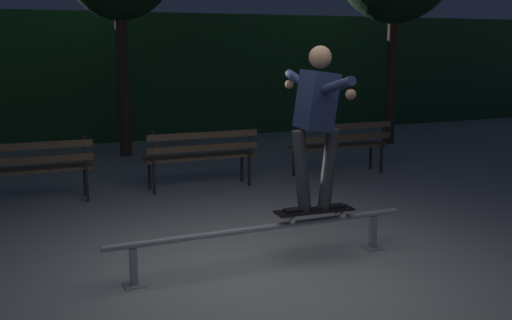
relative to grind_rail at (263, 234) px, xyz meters
The scene contains 8 objects.
ground_plane 0.40m from the grind_rail, 90.00° to the right, with size 90.00×90.00×0.00m, color #ADAAA8.
hedge_backdrop 8.47m from the grind_rail, 90.00° to the left, with size 24.00×1.20×2.71m, color #234C28.
grind_rail is the anchor object (origin of this frame).
skateboard 0.56m from the grind_rail, ahead, with size 0.79×0.25×0.09m.
skateboarder 1.22m from the grind_rail, ahead, with size 0.63×1.41×1.56m.
park_bench_leftmost 3.67m from the grind_rail, 121.25° to the left, with size 1.61×0.47×0.88m.
park_bench_left_center 3.16m from the grind_rail, 82.40° to the left, with size 1.61×0.47×0.88m.
park_bench_right_center 4.16m from the grind_rail, 48.86° to the left, with size 1.61×0.47×0.88m.
Camera 1 is at (-2.18, -4.63, 2.05)m, focal length 41.97 mm.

